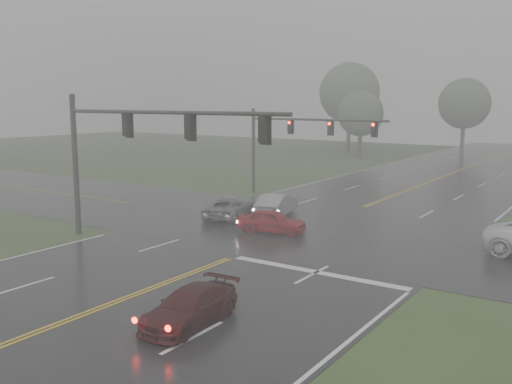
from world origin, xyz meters
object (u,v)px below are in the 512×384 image
Objects in this scene: signal_gantry_near at (129,140)px; sedan_red at (272,233)px; sedan_silver at (277,216)px; sedan_maroon at (190,324)px; signal_gantry_far at (291,135)px; car_grey at (230,218)px.

sedan_red is at bearing 53.34° from signal_gantry_near.
sedan_maroon is at bearing 99.95° from sedan_silver.
sedan_maroon is 0.36× the size of signal_gantry_far.
sedan_silver is at bearing -150.81° from car_grey.
sedan_silver is 0.32× the size of signal_gantry_near.
sedan_silver is 12.14m from signal_gantry_near.
signal_gantry_far is at bearing 109.10° from sedan_maroon.
sedan_silver is (-7.20, 17.20, 0.00)m from sedan_maroon.
sedan_silver is (-2.31, 4.25, 0.00)m from sedan_red.
sedan_maroon is 0.88× the size of car_grey.
sedan_maroon is 13.85m from sedan_red.
sedan_maroon is 1.07× the size of sedan_red.
sedan_red is 4.83m from sedan_silver.
signal_gantry_near is at bearing 141.30° from sedan_maroon.
car_grey is at bearing -84.25° from signal_gantry_far.
sedan_red is (-4.89, 12.96, 0.00)m from sedan_maroon.
car_grey is 10.58m from signal_gantry_far.
signal_gantry_near is at bearing 128.36° from sedan_red.
signal_gantry_far is (-10.36, 24.37, 4.81)m from sedan_maroon.
signal_gantry_far is at bearing 10.63° from sedan_red.
signal_gantry_far is at bearing -100.03° from car_grey.
car_grey is at bearing 88.87° from signal_gantry_near.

